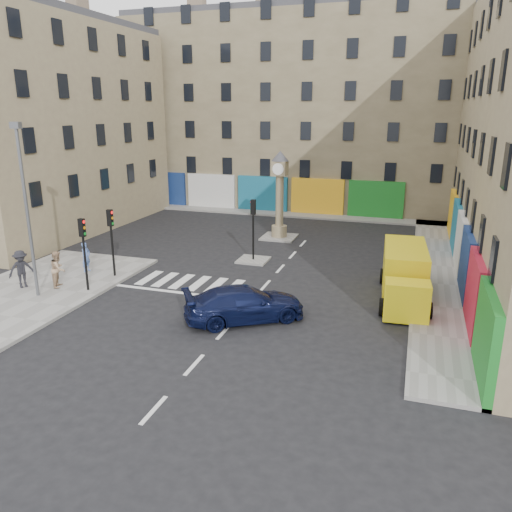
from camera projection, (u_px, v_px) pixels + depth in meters
The scene contains 18 objects.
ground at pixel (240, 314), 22.82m from camera, with size 120.00×120.00×0.00m, color black.
sidewalk_left at pixel (13, 300), 24.21m from camera, with size 7.00×16.00×0.15m, color gray.
sidewalk_right at pixel (436, 267), 29.35m from camera, with size 2.60×30.00×0.15m, color gray.
sidewalk_far at pixel (282, 213), 44.23m from camera, with size 32.00×2.40×0.15m, color gray.
island_near at pixel (253, 260), 30.69m from camera, with size 1.80×1.80×0.12m, color gray.
island_far at pixel (279, 237), 36.16m from camera, with size 2.40×2.40×0.12m, color gray.
building_far at pixel (299, 114), 47.13m from camera, with size 32.00×10.00×17.00m, color #857858.
building_left at pixel (54, 130), 37.24m from camera, with size 8.00×20.00×15.00m, color #8F815D.
traffic_light_left_near at pixel (83, 243), 24.70m from camera, with size 0.28×0.22×3.70m.
traffic_light_left_far at pixel (111, 232), 26.89m from camera, with size 0.28×0.22×3.70m.
traffic_light_island at pixel (253, 220), 29.97m from camera, with size 0.28×0.22×3.70m.
lamp_post at pixel (26, 202), 23.37m from camera, with size 0.50×0.25×8.30m.
clock_pillar at pixel (280, 189), 35.17m from camera, with size 1.20×1.20×6.10m.
navy_sedan at pixel (245, 304), 21.94m from camera, with size 2.16×5.30×1.54m, color black.
yellow_van at pixel (405, 274), 24.46m from camera, with size 2.62×6.79×2.43m.
pedestrian_blue at pixel (86, 257), 28.06m from camera, with size 0.62×0.40×1.69m, color #5577C4.
pedestrian_tan at pixel (58, 269), 25.63m from camera, with size 0.93×0.72×1.91m, color tan.
pedestrian_dark at pixel (21, 269), 25.50m from camera, with size 1.27×0.73×1.97m, color black.
Camera 1 is at (7.19, -19.88, 9.02)m, focal length 35.00 mm.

